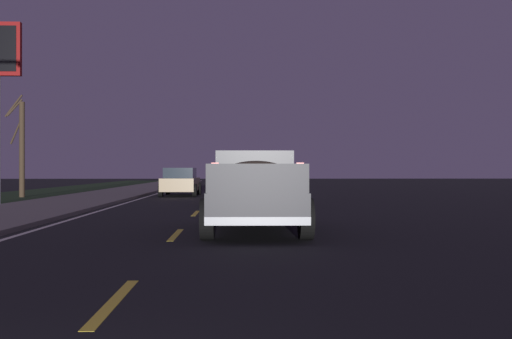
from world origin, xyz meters
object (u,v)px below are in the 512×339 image
at_px(sedan_tan, 181,182).
at_px(sedan_green, 245,185).
at_px(sedan_blue, 244,180).
at_px(pickup_truck, 255,188).
at_px(bare_tree_far, 21,146).

distance_m(sedan_tan, sedan_green, 9.38).
distance_m(sedan_tan, sedan_blue, 5.33).
distance_m(pickup_truck, sedan_green, 10.57).
bearing_deg(pickup_truck, sedan_blue, -0.20).
bearing_deg(pickup_truck, bare_tree_far, 33.28).
bearing_deg(bare_tree_far, pickup_truck, -146.72).
relative_size(sedan_blue, sedan_green, 1.01).
relative_size(sedan_tan, sedan_green, 1.00).
height_order(sedan_green, bare_tree_far, bare_tree_far).
bearing_deg(sedan_tan, bare_tree_far, 100.76).
relative_size(pickup_truck, sedan_green, 1.23).
xyz_separation_m(sedan_green, bare_tree_far, (7.18, 11.58, 1.88)).
relative_size(sedan_tan, sedan_blue, 1.00).
relative_size(sedan_tan, bare_tree_far, 0.82).
xyz_separation_m(pickup_truck, bare_tree_far, (17.74, 11.65, 1.68)).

